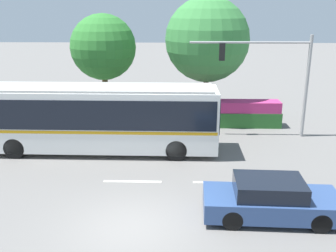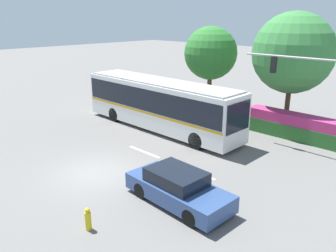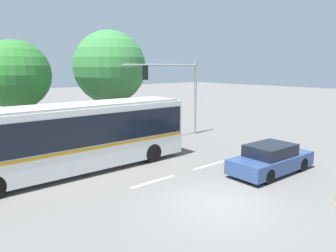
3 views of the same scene
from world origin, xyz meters
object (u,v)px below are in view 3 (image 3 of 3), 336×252
at_px(sedan_foreground, 271,159).
at_px(traffic_light_pole, 178,85).
at_px(city_bus, 68,135).
at_px(street_tree_left, 16,75).
at_px(street_tree_centre, 110,67).

bearing_deg(sedan_foreground, traffic_light_pole, 79.12).
relative_size(city_bus, sedan_foreground, 2.64).
bearing_deg(traffic_light_pole, street_tree_left, -18.72).
relative_size(sedan_foreground, street_tree_left, 0.70).
height_order(sedan_foreground, traffic_light_pole, traffic_light_pole).
distance_m(sedan_foreground, street_tree_centre, 13.19).
height_order(street_tree_left, street_tree_centre, street_tree_centre).
bearing_deg(street_tree_left, sedan_foreground, -57.27).
distance_m(city_bus, street_tree_left, 6.56).
height_order(city_bus, street_tree_centre, street_tree_centre).
distance_m(city_bus, traffic_light_pole, 9.93).
bearing_deg(sedan_foreground, street_tree_left, 124.80).
relative_size(street_tree_left, street_tree_centre, 0.87).
bearing_deg(street_tree_left, street_tree_centre, 1.79).
height_order(city_bus, street_tree_left, street_tree_left).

